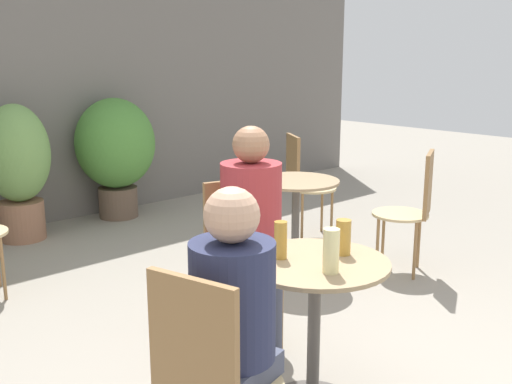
% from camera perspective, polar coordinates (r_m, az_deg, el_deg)
% --- Properties ---
extents(cafe_table_near, '(0.68, 0.68, 0.74)m').
position_cam_1_polar(cafe_table_near, '(2.82, 5.59, -10.69)').
color(cafe_table_near, '#514C47').
rests_on(cafe_table_near, ground_plane).
extents(cafe_table_far, '(0.64, 0.64, 0.74)m').
position_cam_1_polar(cafe_table_far, '(4.49, 3.80, -1.72)').
color(cafe_table_far, '#514C47').
rests_on(cafe_table_far, ground_plane).
extents(bistro_chair_0, '(0.44, 0.46, 0.95)m').
position_cam_1_polar(bistro_chair_0, '(3.45, -1.52, -5.37)').
color(bistro_chair_0, tan).
rests_on(bistro_chair_0, ground_plane).
extents(bistro_chair_1, '(0.46, 0.44, 0.95)m').
position_cam_1_polar(bistro_chair_1, '(2.20, -4.42, -16.76)').
color(bistro_chair_1, tan).
rests_on(bistro_chair_1, ground_plane).
extents(bistro_chair_3, '(0.47, 0.48, 0.95)m').
position_cam_1_polar(bistro_chair_3, '(4.66, 14.87, -0.91)').
color(bistro_chair_3, tan).
rests_on(bistro_chair_3, ground_plane).
extents(bistro_chair_4, '(0.48, 0.47, 0.95)m').
position_cam_1_polar(bistro_chair_4, '(5.42, 4.44, 1.43)').
color(bistro_chair_4, tan).
rests_on(bistro_chair_4, ground_plane).
extents(seated_person_0, '(0.36, 0.38, 1.29)m').
position_cam_1_polar(seated_person_0, '(3.26, -0.37, -2.84)').
color(seated_person_0, '#42475B').
rests_on(seated_person_0, ground_plane).
extents(seated_person_1, '(0.36, 0.33, 1.21)m').
position_cam_1_polar(seated_person_1, '(2.23, -2.03, -11.54)').
color(seated_person_1, '#42475B').
rests_on(seated_person_1, ground_plane).
extents(beer_glass_0, '(0.07, 0.07, 0.19)m').
position_cam_1_polar(beer_glass_0, '(2.56, 7.09, -5.61)').
color(beer_glass_0, beige).
rests_on(beer_glass_0, cafe_table_near).
extents(beer_glass_1, '(0.07, 0.07, 0.17)m').
position_cam_1_polar(beer_glass_1, '(2.81, 8.32, -4.28)').
color(beer_glass_1, '#B28433').
rests_on(beer_glass_1, cafe_table_near).
extents(beer_glass_2, '(0.06, 0.06, 0.17)m').
position_cam_1_polar(beer_glass_2, '(2.73, 2.36, -4.59)').
color(beer_glass_2, '#B28433').
rests_on(beer_glass_2, cafe_table_near).
extents(potted_plant_1, '(0.58, 0.58, 1.23)m').
position_cam_1_polar(potted_plant_1, '(5.73, -21.78, 2.49)').
color(potted_plant_1, '#93664C').
rests_on(potted_plant_1, ground_plane).
extents(potted_plant_2, '(0.80, 0.80, 1.22)m').
position_cam_1_polar(potted_plant_2, '(6.24, -13.24, 4.12)').
color(potted_plant_2, brown).
rests_on(potted_plant_2, ground_plane).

